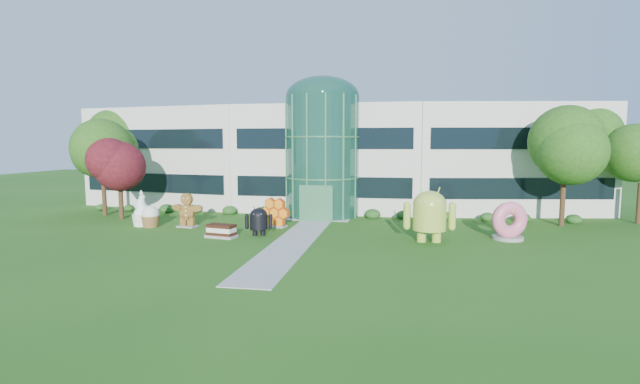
% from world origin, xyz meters
% --- Properties ---
extents(ground, '(140.00, 140.00, 0.00)m').
position_xyz_m(ground, '(0.00, 0.00, 0.00)').
color(ground, '#215114').
rests_on(ground, ground).
extents(building, '(46.00, 15.00, 9.30)m').
position_xyz_m(building, '(0.00, 18.00, 4.65)').
color(building, beige).
rests_on(building, ground).
extents(atrium, '(6.00, 6.00, 9.80)m').
position_xyz_m(atrium, '(0.00, 12.00, 4.90)').
color(atrium, '#194738').
rests_on(atrium, ground).
extents(walkway, '(2.40, 20.00, 0.04)m').
position_xyz_m(walkway, '(0.00, 2.00, 0.02)').
color(walkway, '#9E9E93').
rests_on(walkway, ground).
extents(tree_red, '(4.00, 4.00, 6.00)m').
position_xyz_m(tree_red, '(-15.50, 7.50, 3.00)').
color(tree_red, '#3F0C14').
rests_on(tree_red, ground).
extents(trees_backdrop, '(52.00, 8.00, 8.40)m').
position_xyz_m(trees_backdrop, '(0.00, 13.00, 4.20)').
color(trees_backdrop, '#1F4A12').
rests_on(trees_backdrop, ground).
extents(android_green, '(3.37, 2.33, 3.69)m').
position_xyz_m(android_green, '(8.13, 2.73, 1.85)').
color(android_green, '#A4BF3D').
rests_on(android_green, ground).
extents(android_black, '(2.05, 1.55, 2.13)m').
position_xyz_m(android_black, '(-2.71, 2.91, 1.06)').
color(android_black, black).
rests_on(android_black, ground).
extents(donut, '(2.57, 1.80, 2.43)m').
position_xyz_m(donut, '(13.06, 4.31, 1.21)').
color(donut, '#D65172').
rests_on(donut, ground).
extents(gingerbread, '(2.81, 1.42, 2.48)m').
position_xyz_m(gingerbread, '(-8.70, 5.01, 1.24)').
color(gingerbread, brown).
rests_on(gingerbread, ground).
extents(ice_cream_sandwich, '(2.09, 1.33, 0.86)m').
position_xyz_m(ice_cream_sandwich, '(-4.87, 1.83, 0.43)').
color(ice_cream_sandwich, black).
rests_on(ice_cream_sandwich, ground).
extents(honeycomb, '(2.55, 1.47, 1.89)m').
position_xyz_m(honeycomb, '(-2.47, 6.10, 0.94)').
color(honeycomb, orange).
rests_on(honeycomb, ground).
extents(froyo, '(1.84, 1.84, 2.60)m').
position_xyz_m(froyo, '(-12.18, 4.92, 1.30)').
color(froyo, white).
rests_on(froyo, ground).
extents(cupcake, '(1.38, 1.38, 1.58)m').
position_xyz_m(cupcake, '(-11.30, 4.53, 0.79)').
color(cupcake, white).
rests_on(cupcake, ground).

